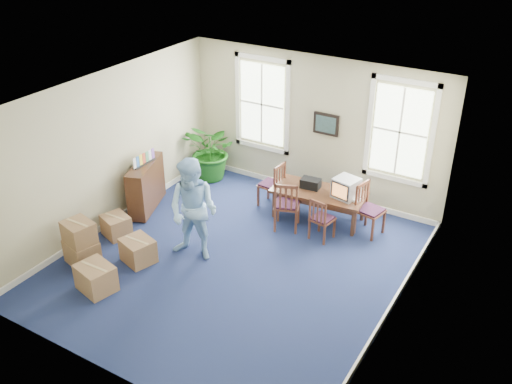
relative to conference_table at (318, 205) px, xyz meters
The scene contains 25 objects.
floor 2.36m from the conference_table, 105.97° to the right, with size 6.50×6.50×0.00m, color navy.
ceiling 3.70m from the conference_table, 105.97° to the right, with size 6.50×6.50×0.00m, color white.
wall_back 1.74m from the conference_table, 122.77° to the left, with size 6.50×6.50×0.00m, color #B7AF8A.
wall_front 5.68m from the conference_table, 96.68° to the right, with size 6.50×6.50×0.00m, color #B7AF8A.
wall_left 4.47m from the conference_table, 148.31° to the right, with size 6.50×6.50×0.00m, color #B7AF8A.
wall_right 3.50m from the conference_table, 43.68° to the right, with size 6.50×6.50×0.00m, color #B7AF8A.
baseboard_back 1.20m from the conference_table, 123.57° to the left, with size 6.00×0.04×0.12m, color white.
baseboard_left 4.27m from the conference_table, 148.10° to the right, with size 0.04×6.50×0.12m, color white.
baseboard_right 3.25m from the conference_table, 44.04° to the right, with size 0.04×6.50×0.12m, color white.
window_left 2.68m from the conference_table, 153.24° to the left, with size 1.40×0.12×2.20m, color white, non-canonical shape.
window_right 2.24m from the conference_table, 37.97° to the left, with size 1.40×0.12×2.20m, color white, non-canonical shape.
wall_picture 1.74m from the conference_table, 109.89° to the left, with size 0.58×0.06×0.48m, color black, non-canonical shape.
conference_table is the anchor object (origin of this frame).
crt_tv 0.79m from the conference_table, ahead, with size 0.46×0.50×0.42m, color #B7B7BC, non-canonical shape.
game_console 0.91m from the conference_table, ahead, with size 0.15×0.18×0.05m, color white.
equipment_bag 0.49m from the conference_table, 168.69° to the left, with size 0.40×0.26×0.20m, color black.
chair_near_left 0.80m from the conference_table, 120.96° to the right, with size 0.50×0.50×1.11m, color brown, non-canonical shape.
chair_near_right 0.78m from the conference_table, 59.04° to the right, with size 0.41×0.41×0.92m, color brown, non-canonical shape.
chair_end_left 1.16m from the conference_table, behind, with size 0.47×0.47×1.04m, color brown, non-canonical shape.
chair_end_right 1.16m from the conference_table, ahead, with size 0.48×0.48×1.08m, color brown, non-canonical shape.
man 2.91m from the conference_table, 119.66° to the right, with size 0.98×0.76×2.01m, color #98C8F4.
credenza 3.72m from the conference_table, 156.16° to the right, with size 0.38×1.33×1.05m, color #4B2B1A.
brochure_rack 3.79m from the conference_table, 156.04° to the right, with size 0.11×0.60×0.26m, color #99999E, non-canonical shape.
potted_plant 3.02m from the conference_table, behind, with size 1.29×1.12×1.44m, color #1A5D15.
cardboard_boxes 4.60m from the conference_table, 128.52° to the right, with size 1.61×1.61×0.92m, color #9F744D, non-canonical shape.
Camera 1 is at (4.84, -7.38, 6.26)m, focal length 40.00 mm.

